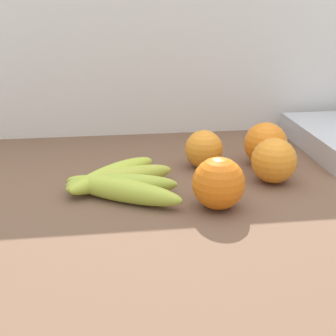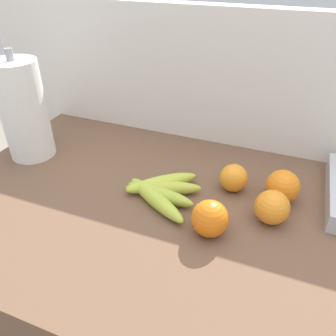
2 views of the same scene
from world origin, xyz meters
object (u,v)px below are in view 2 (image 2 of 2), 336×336
(banana_bunch, at_px, (160,191))
(paper_towel_roll, at_px, (24,111))
(orange_back_left, at_px, (234,178))
(orange_front, at_px, (283,186))
(orange_back_right, at_px, (210,219))
(orange_right, at_px, (272,207))

(banana_bunch, bearing_deg, paper_towel_roll, 172.82)
(banana_bunch, xyz_separation_m, orange_back_left, (0.16, 0.10, 0.02))
(banana_bunch, height_order, paper_towel_roll, paper_towel_roll)
(orange_back_left, bearing_deg, paper_towel_roll, -175.79)
(orange_front, bearing_deg, orange_back_left, -179.88)
(orange_back_right, relative_size, paper_towel_roll, 0.26)
(orange_right, height_order, orange_back_left, orange_right)
(orange_back_right, height_order, orange_front, same)
(orange_right, xyz_separation_m, orange_back_left, (-0.10, 0.08, -0.00))
(orange_back_right, bearing_deg, orange_front, 53.05)
(banana_bunch, relative_size, paper_towel_roll, 0.69)
(banana_bunch, xyz_separation_m, orange_right, (0.26, 0.01, 0.02))
(banana_bunch, bearing_deg, orange_front, 19.53)
(banana_bunch, distance_m, orange_front, 0.29)
(orange_right, distance_m, orange_front, 0.09)
(banana_bunch, distance_m, orange_back_left, 0.19)
(orange_front, distance_m, paper_towel_roll, 0.71)
(banana_bunch, relative_size, orange_front, 2.63)
(orange_back_right, height_order, paper_towel_roll, paper_towel_roll)
(orange_back_left, height_order, orange_back_right, orange_back_right)
(orange_front, height_order, paper_towel_roll, paper_towel_roll)
(orange_back_left, distance_m, orange_front, 0.12)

